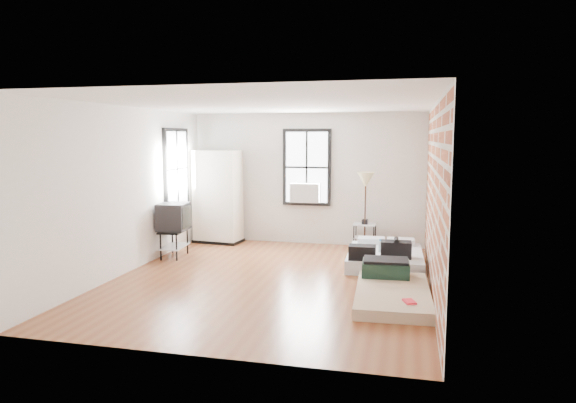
% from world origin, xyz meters
% --- Properties ---
extents(ground, '(6.00, 6.00, 0.00)m').
position_xyz_m(ground, '(0.00, 0.00, 0.00)').
color(ground, brown).
rests_on(ground, ground).
extents(room_shell, '(5.02, 6.02, 2.80)m').
position_xyz_m(room_shell, '(0.23, 0.36, 1.74)').
color(room_shell, silver).
rests_on(room_shell, ground).
extents(mattress_main, '(1.36, 1.81, 0.57)m').
position_xyz_m(mattress_main, '(1.75, 1.44, 0.16)').
color(mattress_main, silver).
rests_on(mattress_main, ground).
extents(mattress_bare, '(1.10, 1.98, 0.42)m').
position_xyz_m(mattress_bare, '(1.92, -0.44, 0.13)').
color(mattress_bare, tan).
rests_on(mattress_bare, ground).
extents(wardrobe, '(1.07, 0.69, 2.01)m').
position_xyz_m(wardrobe, '(-1.91, 2.65, 1.00)').
color(wardrobe, black).
rests_on(wardrobe, ground).
extents(side_table, '(0.47, 0.39, 0.61)m').
position_xyz_m(side_table, '(1.27, 2.72, 0.40)').
color(side_table, black).
rests_on(side_table, ground).
extents(floor_lamp, '(0.34, 0.34, 1.58)m').
position_xyz_m(floor_lamp, '(1.28, 2.65, 1.35)').
color(floor_lamp, black).
rests_on(floor_lamp, ground).
extents(tv_stand, '(0.57, 0.78, 1.04)m').
position_xyz_m(tv_stand, '(-2.21, 1.12, 0.75)').
color(tv_stand, black).
rests_on(tv_stand, ground).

